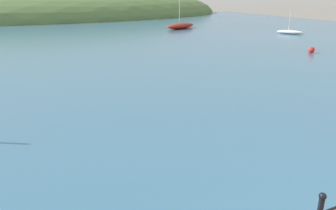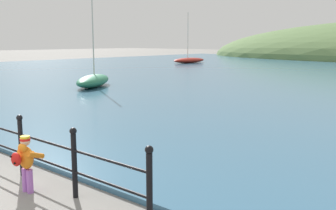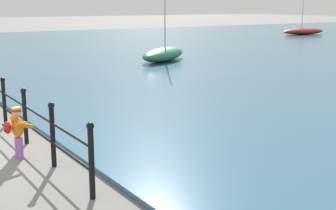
% 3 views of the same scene
% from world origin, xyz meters
% --- Properties ---
extents(iron_railing, '(7.01, 0.12, 1.21)m').
position_xyz_m(iron_railing, '(-0.35, 1.50, 0.64)').
color(iron_railing, black).
rests_on(iron_railing, ground).
extents(child_in_coat, '(0.40, 0.54, 1.00)m').
position_xyz_m(child_in_coat, '(0.54, 1.08, 0.61)').
color(child_in_coat, '#AD66C6').
rests_on(child_in_coat, ground).
extents(boat_far_left, '(2.17, 4.82, 5.72)m').
position_xyz_m(boat_far_left, '(-21.19, 33.78, 0.41)').
color(boat_far_left, maroon).
rests_on(boat_far_left, water).
extents(boat_blue_hull, '(3.33, 4.04, 5.02)m').
position_xyz_m(boat_blue_hull, '(-10.60, 11.43, 0.45)').
color(boat_blue_hull, '#287551').
rests_on(boat_blue_hull, water).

